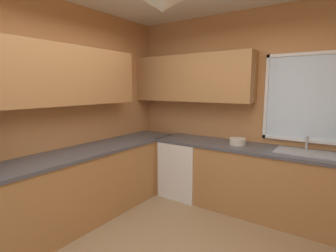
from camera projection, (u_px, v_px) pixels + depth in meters
room_shell at (164, 74)px, 2.59m from camera, size 3.58×4.08×2.78m
counter_run_left at (65, 192)px, 3.00m from camera, size 0.65×3.69×0.89m
counter_run_back at (248, 178)px, 3.45m from camera, size 2.67×0.65×0.89m
dishwasher at (185, 168)px, 3.97m from camera, size 0.60×0.60×0.85m
sink_assembly at (305, 152)px, 3.02m from camera, size 0.64×0.40×0.19m
bowl at (238, 141)px, 3.47m from camera, size 0.21×0.21×0.09m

